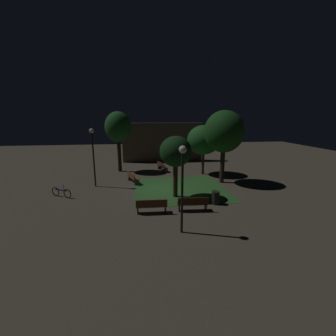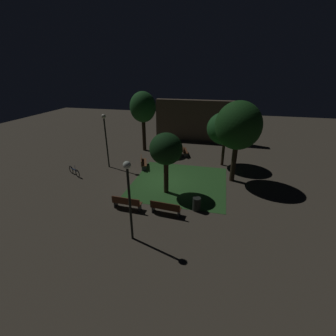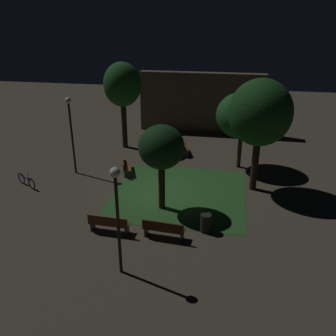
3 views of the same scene
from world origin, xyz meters
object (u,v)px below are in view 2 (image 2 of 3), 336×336
tree_tall_center (143,108)px  lamp_post_near_wall (105,132)px  tree_back_left (238,126)px  tree_back_right (166,150)px  bench_path_side (143,162)px  tree_right_canopy (226,129)px  trash_bin (197,204)px  bench_lawn_edge (184,150)px  bench_corner (127,202)px  lamp_post_plaza_west (129,188)px  bench_front_right (166,208)px  bicycle (74,171)px

tree_tall_center → lamp_post_near_wall: tree_tall_center is taller
tree_back_left → tree_back_right: size_ratio=1.41×
bench_path_side → tree_right_canopy: size_ratio=0.39×
tree_right_canopy → trash_bin: size_ratio=5.57×
tree_back_left → bench_lawn_edge: bearing=133.6°
tree_right_canopy → tree_back_left: (0.78, -2.98, 0.94)m
tree_back_right → trash_bin: (2.32, -1.72, -2.72)m
bench_corner → lamp_post_plaza_west: bearing=-61.7°
bench_lawn_edge → tree_tall_center: tree_tall_center is taller
bench_lawn_edge → lamp_post_plaza_west: (-0.48, -12.74, 2.43)m
bench_lawn_edge → trash_bin: bench_lawn_edge is taller
bench_lawn_edge → trash_bin: (2.38, -9.45, -0.06)m
bench_path_side → bench_lawn_edge: (2.95, 3.91, 0.00)m
bench_front_right → trash_bin: bench_front_right is taller
bicycle → lamp_post_near_wall: bearing=49.1°
bench_lawn_edge → lamp_post_plaza_west: size_ratio=0.44×
bench_path_side → bench_corner: bearing=-79.6°
bench_path_side → tree_back_left: size_ratio=0.31×
bench_front_right → tree_right_canopy: bearing=69.9°
tree_back_left → tree_tall_center: tree_back_left is taller
bench_lawn_edge → bicycle: size_ratio=1.21×
bench_path_side → bicycle: size_ratio=1.20×
tree_back_left → tree_tall_center: 10.28m
tree_back_right → lamp_post_near_wall: size_ratio=0.92×
bench_corner → bicycle: bicycle is taller
bench_front_right → trash_bin: bearing=27.5°
bench_front_right → lamp_post_near_wall: lamp_post_near_wall is taller
tree_back_right → lamp_post_plaza_west: 5.05m
bench_lawn_edge → bench_corner: bearing=-99.7°
bench_corner → bicycle: bearing=149.3°
bench_front_right → bicycle: bearing=157.1°
tree_tall_center → bicycle: 9.00m
bench_front_right → tree_tall_center: 12.51m
bench_corner → bench_front_right: 2.43m
tree_tall_center → tree_back_right: (4.34, -8.19, -1.27)m
tree_back_right → lamp_post_near_wall: (-5.95, 3.20, -0.02)m
tree_back_right → lamp_post_plaza_west: (-0.54, -5.01, -0.23)m
bench_front_right → bicycle: (-8.47, 3.59, -0.14)m
tree_back_right → trash_bin: bearing=-36.6°
bench_lawn_edge → tree_back_left: 7.62m
lamp_post_plaza_west → bicycle: (-7.33, 5.99, -2.57)m
tree_tall_center → lamp_post_near_wall: 5.40m
bench_path_side → tree_right_canopy: tree_right_canopy is taller
tree_back_right → bicycle: bearing=172.9°
tree_back_left → tree_tall_center: size_ratio=1.00×
bench_corner → trash_bin: (4.15, 0.89, -0.06)m
bench_path_side → bench_lawn_edge: same height
tree_right_canopy → trash_bin: tree_right_canopy is taller
bench_path_side → tree_back_right: tree_back_right is taller
bicycle → bench_lawn_edge: bearing=40.9°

